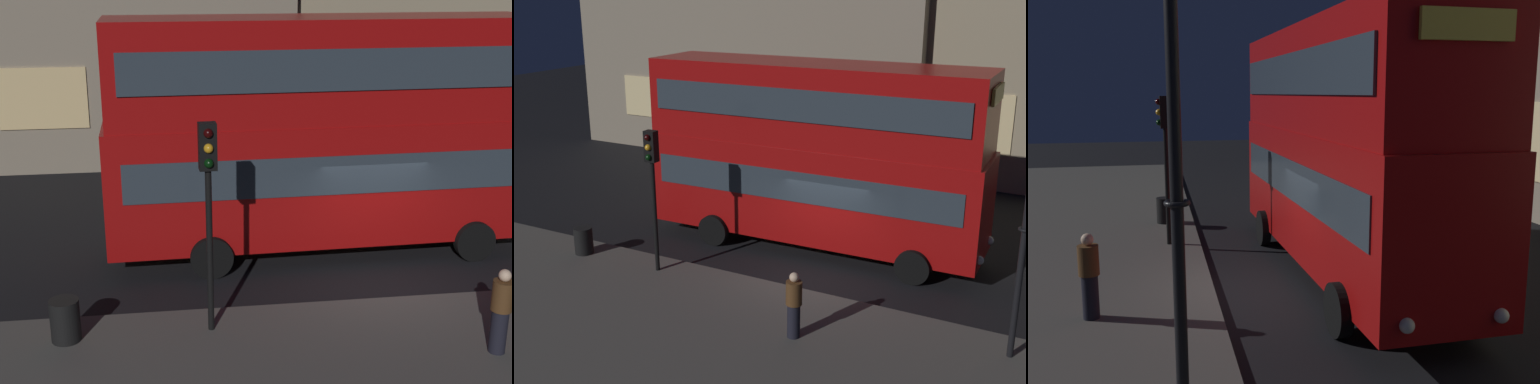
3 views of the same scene
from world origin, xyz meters
The scene contains 6 objects.
ground_plane centered at (0.00, 0.00, 0.00)m, with size 80.00×80.00×0.00m, color black.
sidewalk_slab centered at (0.00, -5.73, 0.06)m, with size 44.00×9.47×0.12m, color #4C4944.
double_decker_bus centered at (-0.94, 2.09, 3.15)m, with size 10.48×2.95×5.69m.
traffic_light_near_kerb centered at (-3.96, -1.86, 3.01)m, with size 0.33×0.37×4.03m.
pedestrian centered at (1.08, -3.38, 0.94)m, with size 0.37×0.37×1.61m.
litter_bin centered at (-6.66, -1.89, 0.52)m, with size 0.55×0.55×0.81m, color black.
Camera 2 is at (7.06, -15.75, 8.00)m, focal length 47.08 mm.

